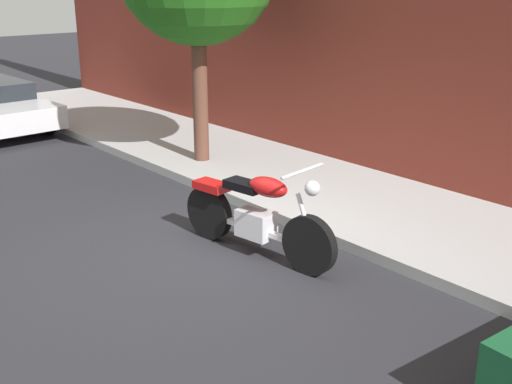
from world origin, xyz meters
name	(u,v)px	position (x,y,z in m)	size (l,w,h in m)	color
ground_plane	(205,250)	(0.00, 0.00, 0.00)	(60.00, 60.00, 0.00)	#28282D
sidewalk	(347,199)	(0.00, 2.54, 0.07)	(22.16, 2.56, 0.14)	#ACACAC
motorcycle	(256,216)	(0.49, 0.39, 0.48)	(2.21, 0.70, 1.18)	black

